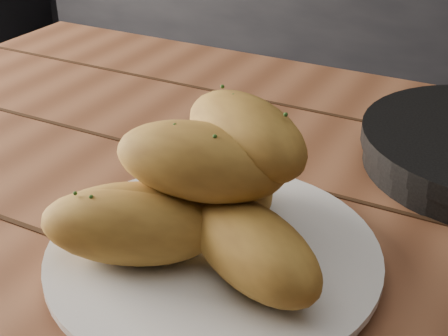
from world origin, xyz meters
TOP-DOWN VIEW (x-y plane):
  - table at (0.16, 0.07)m, footprint 1.53×0.96m
  - plate at (0.05, 0.00)m, footprint 0.30×0.30m
  - bread_rolls at (0.04, -0.00)m, footprint 0.27×0.24m

SIDE VIEW (x-z plane):
  - table at x=0.16m, z-range 0.28..1.03m
  - plate at x=0.05m, z-range 0.75..0.77m
  - bread_rolls at x=0.04m, z-range 0.75..0.89m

